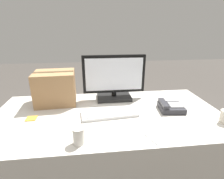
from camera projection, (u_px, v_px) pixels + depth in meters
office_desk at (109, 152)px, 1.51m from camera, size 1.80×0.90×0.76m
monitor at (114, 80)px, 1.60m from camera, size 0.57×0.21×0.41m
keyboard at (110, 113)px, 1.36m from camera, size 0.45×0.21×0.03m
desk_phone at (170, 107)px, 1.43m from camera, size 0.20×0.20×0.07m
paper_cup_left at (79, 136)px, 1.01m from camera, size 0.07×0.07×0.10m
spoon at (147, 136)px, 1.09m from camera, size 0.08×0.17×0.00m
cardboard_box at (55, 88)px, 1.53m from camera, size 0.35×0.29×0.29m
sticky_note_pad at (31, 118)px, 1.30m from camera, size 0.07×0.07×0.01m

